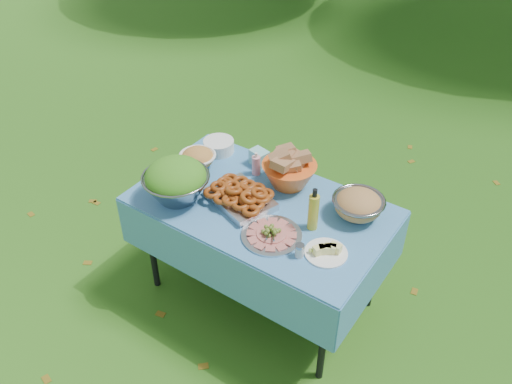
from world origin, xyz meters
TOP-DOWN VIEW (x-y plane):
  - ground at (0.00, 0.00)m, footprint 80.00×80.00m
  - picnic_table at (0.00, 0.00)m, footprint 1.46×0.86m
  - salad_bowl at (-0.43, -0.23)m, footprint 0.51×0.51m
  - pasta_bowl_white at (-0.54, 0.09)m, footprint 0.26×0.26m
  - plate_stack at (-0.54, 0.30)m, footprint 0.24×0.24m
  - wipes_box at (-0.24, 0.33)m, footprint 0.13×0.10m
  - sanitizer_bottle at (-0.19, 0.23)m, footprint 0.06×0.06m
  - bread_bowl at (0.03, 0.26)m, footprint 0.42×0.42m
  - pasta_bowl_steel at (0.50, 0.22)m, footprint 0.32×0.32m
  - fried_tray at (-0.11, -0.05)m, footprint 0.45×0.38m
  - charcuterie_platter at (0.20, -0.19)m, footprint 0.36×0.36m
  - oil_bottle at (0.34, -0.01)m, footprint 0.07×0.07m
  - cheese_plate at (0.50, -0.15)m, footprint 0.23×0.23m
  - shaker at (0.40, -0.24)m, footprint 0.06×0.06m

SIDE VIEW (x-z plane):
  - ground at x=0.00m, z-range 0.00..0.00m
  - picnic_table at x=0.00m, z-range 0.00..0.76m
  - cheese_plate at x=0.50m, z-range 0.76..0.82m
  - charcuterie_platter at x=0.20m, z-range 0.76..0.84m
  - shaker at x=0.40m, z-range 0.76..0.84m
  - plate_stack at x=-0.54m, z-range 0.76..0.84m
  - fried_tray at x=-0.11m, z-range 0.76..0.85m
  - wipes_box at x=-0.24m, z-range 0.76..0.86m
  - pasta_bowl_white at x=-0.54m, z-range 0.76..0.89m
  - sanitizer_bottle at x=-0.19m, z-range 0.76..0.91m
  - pasta_bowl_steel at x=0.50m, z-range 0.76..0.92m
  - bread_bowl at x=0.03m, z-range 0.76..0.98m
  - salad_bowl at x=-0.43m, z-range 0.76..1.01m
  - oil_bottle at x=0.34m, z-range 0.76..1.02m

